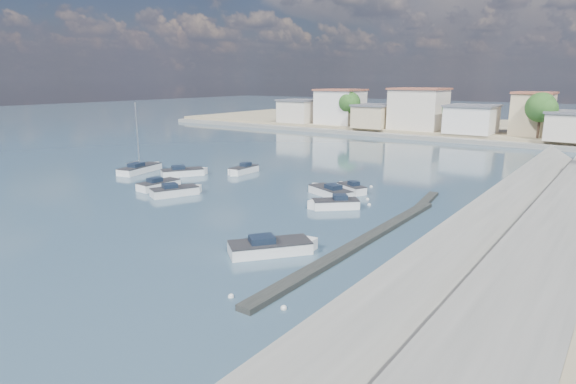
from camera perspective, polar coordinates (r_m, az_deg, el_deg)
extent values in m
plane|color=#2A4154|center=(64.69, 15.49, 2.47)|extent=(400.00, 400.00, 0.00)
cube|color=slate|center=(34.62, 28.47, -6.43)|extent=(5.00, 90.00, 1.80)
cube|color=slate|center=(35.32, 21.47, -5.34)|extent=(4.17, 90.00, 2.86)
cube|color=slate|center=(27.44, 16.13, -11.42)|extent=(5.31, 3.50, 1.94)
cube|color=black|center=(35.20, 8.75, -5.85)|extent=(1.00, 26.00, 0.35)
cube|color=black|center=(47.78, 15.96, -1.11)|extent=(2.00, 8.05, 0.30)
cube|color=gray|center=(114.39, 24.87, 6.62)|extent=(160.00, 40.00, 1.40)
cube|color=slate|center=(94.02, 22.26, 5.47)|extent=(160.00, 2.50, 0.80)
cube|color=beige|center=(116.51, 1.38, 9.51)|extent=(8.00, 8.00, 5.00)
cube|color=#595960|center=(116.37, 1.39, 10.83)|extent=(8.48, 8.48, 0.35)
cube|color=silver|center=(112.80, 6.22, 9.95)|extent=(9.00, 9.00, 7.50)
cube|color=#99513D|center=(112.65, 6.27, 11.95)|extent=(9.54, 9.54, 0.35)
cube|color=#CCB58C|center=(105.59, 10.14, 8.78)|extent=(7.00, 8.00, 4.50)
cube|color=#595960|center=(105.44, 10.19, 10.10)|extent=(7.42, 8.48, 0.35)
cube|color=beige|center=(103.74, 15.20, 9.42)|extent=(10.00, 9.00, 8.00)
cube|color=#99513D|center=(103.57, 15.34, 11.72)|extent=(10.60, 9.54, 0.35)
cube|color=silver|center=(99.49, 20.90, 8.00)|extent=(8.50, 8.50, 5.00)
cube|color=#595960|center=(99.31, 21.03, 9.53)|extent=(9.01, 9.01, 0.35)
cube|color=#CCB58C|center=(100.22, 26.98, 8.19)|extent=(6.50, 7.50, 7.50)
cube|color=#99513D|center=(100.04, 27.22, 10.42)|extent=(6.89, 7.95, 0.35)
cylinder|color=#38281E|center=(108.38, 7.25, 8.70)|extent=(0.44, 0.44, 3.38)
sphere|color=#23521B|center=(108.17, 7.30, 10.46)|extent=(4.80, 4.80, 4.80)
sphere|color=#23521B|center=(107.23, 7.57, 10.31)|extent=(3.60, 3.60, 3.60)
sphere|color=#23521B|center=(108.92, 7.06, 10.56)|extent=(3.30, 3.30, 3.30)
cylinder|color=#38281E|center=(103.83, 16.87, 7.91)|extent=(0.44, 0.44, 2.93)
sphere|color=#23521B|center=(103.63, 16.98, 9.50)|extent=(4.16, 4.16, 4.16)
sphere|color=#23521B|center=(102.90, 17.29, 9.35)|extent=(3.12, 3.12, 3.12)
sphere|color=#23521B|center=(104.20, 16.72, 9.61)|extent=(2.86, 2.86, 2.86)
cylinder|color=#38281E|center=(95.14, 27.55, 6.74)|extent=(0.44, 0.44, 3.60)
sphere|color=#23521B|center=(94.89, 27.78, 8.87)|extent=(5.12, 5.12, 5.12)
sphere|color=#23521B|center=(94.13, 28.28, 8.65)|extent=(3.84, 3.84, 3.84)
sphere|color=#23521B|center=(95.47, 27.36, 9.03)|extent=(3.52, 3.52, 3.52)
cube|color=white|center=(53.82, -15.08, 0.70)|extent=(2.00, 4.64, 1.00)
cube|color=white|center=(54.97, -13.44, 1.05)|extent=(1.78, 1.78, 1.00)
cube|color=#262628|center=(53.72, -15.11, 1.22)|extent=(2.04, 4.65, 0.08)
cube|color=#151F30|center=(53.41, -15.52, 1.39)|extent=(1.17, 1.42, 0.48)
cube|color=white|center=(50.37, -13.29, -0.05)|extent=(3.56, 5.00, 1.00)
cube|color=white|center=(50.97, -11.17, 0.21)|extent=(1.72, 1.72, 1.00)
cube|color=#262628|center=(50.26, -13.32, 0.51)|extent=(3.59, 5.01, 0.08)
cube|color=#151F30|center=(50.08, -13.84, 0.71)|extent=(1.62, 1.74, 0.48)
cube|color=white|center=(48.96, 5.02, -0.12)|extent=(5.41, 3.73, 1.00)
cube|color=white|center=(50.68, 3.56, 0.37)|extent=(1.78, 1.78, 1.00)
cube|color=#262628|center=(48.84, 5.04, 0.45)|extent=(5.43, 3.76, 0.08)
cube|color=#151F30|center=(48.40, 5.40, 0.61)|extent=(1.86, 1.69, 0.48)
cube|color=white|center=(44.36, 5.66, -1.55)|extent=(4.22, 4.06, 1.00)
cube|color=white|center=(44.03, 3.40, -1.62)|extent=(1.26, 1.26, 1.00)
cube|color=#262628|center=(44.23, 5.67, -0.93)|extent=(4.24, 4.08, 0.08)
cube|color=#151F30|center=(44.26, 6.21, -0.61)|extent=(1.63, 1.62, 0.48)
cube|color=white|center=(60.42, -12.40, 2.20)|extent=(4.30, 5.28, 1.00)
cube|color=white|center=(60.81, -10.42, 2.36)|extent=(1.68, 1.68, 1.00)
cube|color=#262628|center=(60.33, -12.42, 2.66)|extent=(4.34, 5.30, 0.08)
cube|color=#151F30|center=(60.21, -12.90, 2.85)|extent=(1.83, 1.92, 0.48)
cube|color=white|center=(50.67, 7.53, 0.28)|extent=(3.76, 2.80, 1.00)
cube|color=white|center=(51.87, 6.58, 0.61)|extent=(1.26, 1.26, 1.00)
cube|color=#262628|center=(50.56, 7.55, 0.83)|extent=(3.77, 2.83, 0.08)
cube|color=#151F30|center=(50.24, 7.79, 1.02)|extent=(1.33, 1.24, 0.48)
cube|color=white|center=(60.86, -5.27, 2.53)|extent=(1.72, 4.27, 1.00)
cube|color=white|center=(59.48, -6.39, 2.25)|extent=(1.60, 1.60, 1.00)
cube|color=#262628|center=(60.76, -5.28, 2.99)|extent=(1.75, 4.28, 0.08)
cube|color=#151F30|center=(61.04, -5.04, 3.27)|extent=(1.03, 1.30, 0.48)
cube|color=white|center=(33.03, -2.16, -6.77)|extent=(5.12, 5.68, 1.00)
cube|color=white|center=(33.63, 1.80, -6.39)|extent=(1.70, 1.70, 1.00)
cube|color=#262628|center=(32.86, -2.16, -5.95)|extent=(5.16, 5.71, 0.08)
cube|color=#151F30|center=(32.66, -3.11, -5.63)|extent=(2.08, 2.13, 0.48)
cube|color=white|center=(63.98, -17.15, 2.52)|extent=(3.39, 6.54, 1.00)
cube|color=white|center=(66.05, -15.62, 2.94)|extent=(2.03, 2.03, 1.00)
cube|color=#262628|center=(63.89, -17.18, 2.96)|extent=(3.43, 6.55, 0.08)
cube|color=#151F30|center=(63.38, -17.56, 3.07)|extent=(1.67, 2.11, 0.48)
cylinder|color=silver|center=(63.33, -17.43, 6.52)|extent=(0.12, 0.12, 8.00)
cylinder|color=silver|center=(62.88, -17.93, 3.40)|extent=(0.60, 2.36, 0.08)
sphere|color=silver|center=(25.59, -0.51, -13.61)|extent=(0.33, 0.33, 0.33)
sphere|color=silver|center=(40.46, 12.22, -3.63)|extent=(0.33, 0.33, 0.33)
sphere|color=silver|center=(26.99, -6.77, -12.21)|extent=(0.33, 0.33, 0.33)
sphere|color=silver|center=(45.85, 9.60, -1.51)|extent=(0.33, 0.33, 0.33)
sphere|color=silver|center=(47.81, 9.42, -0.89)|extent=(0.33, 0.33, 0.33)
sphere|color=silver|center=(53.48, 9.83, 0.61)|extent=(0.33, 0.33, 0.33)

